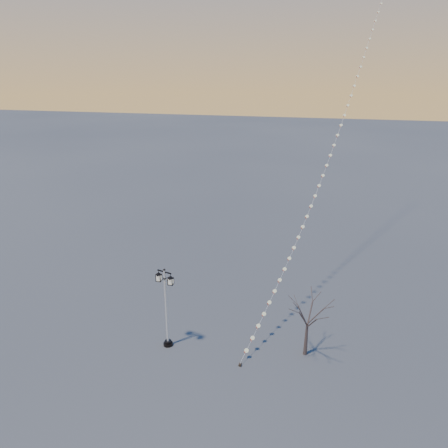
% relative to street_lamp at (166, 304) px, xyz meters
% --- Properties ---
extents(ground, '(300.00, 300.00, 0.00)m').
position_rel_street_lamp_xyz_m(ground, '(3.24, -1.06, -3.19)').
color(ground, '#444645').
rests_on(ground, ground).
extents(street_lamp, '(1.42, 0.78, 5.77)m').
position_rel_street_lamp_xyz_m(street_lamp, '(0.00, 0.00, 0.00)').
color(street_lamp, black).
rests_on(street_lamp, ground).
extents(bare_tree, '(2.60, 2.60, 4.32)m').
position_rel_street_lamp_xyz_m(bare_tree, '(9.13, 1.31, -0.19)').
color(bare_tree, '#40322C').
rests_on(bare_tree, ground).
extents(kite_train, '(9.40, 32.69, 27.11)m').
position_rel_street_lamp_xyz_m(kite_train, '(9.62, 15.12, 10.25)').
color(kite_train, black).
rests_on(kite_train, ground).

